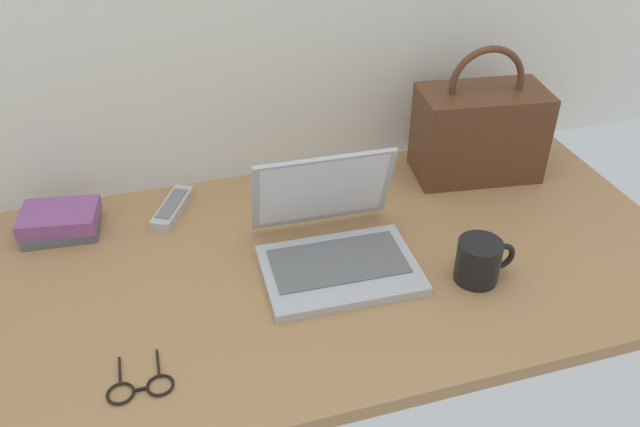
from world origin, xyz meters
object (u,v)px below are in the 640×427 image
(remote_control_near, at_px, (172,208))
(eyeglasses, at_px, (140,387))
(coffee_mug, at_px, (480,260))
(handbag, at_px, (479,131))
(book_stack, at_px, (60,221))
(laptop, at_px, (334,241))

(remote_control_near, relative_size, eyeglasses, 1.46)
(coffee_mug, height_order, handbag, handbag)
(coffee_mug, bearing_deg, eyeglasses, -171.90)
(handbag, bearing_deg, eyeglasses, -151.28)
(coffee_mug, distance_m, book_stack, 0.90)
(coffee_mug, relative_size, remote_control_near, 0.77)
(coffee_mug, bearing_deg, handbag, 63.50)
(handbag, bearing_deg, laptop, -152.45)
(laptop, bearing_deg, book_stack, 154.38)
(laptop, relative_size, coffee_mug, 2.53)
(laptop, bearing_deg, eyeglasses, -150.05)
(remote_control_near, bearing_deg, laptop, -41.60)
(eyeglasses, bearing_deg, book_stack, 105.03)
(eyeglasses, distance_m, book_stack, 0.52)
(remote_control_near, height_order, book_stack, book_stack)
(book_stack, bearing_deg, handbag, -1.75)
(book_stack, bearing_deg, remote_control_near, 1.92)
(coffee_mug, height_order, book_stack, coffee_mug)
(coffee_mug, bearing_deg, laptop, 151.13)
(laptop, bearing_deg, remote_control_near, 138.40)
(laptop, xyz_separation_m, coffee_mug, (0.26, -0.14, 0.00))
(remote_control_near, xyz_separation_m, eyeglasses, (-0.11, -0.51, -0.01))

